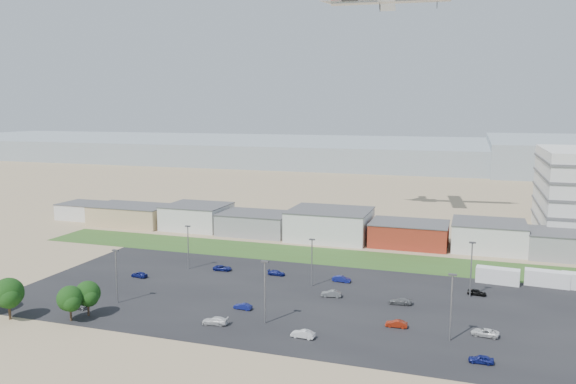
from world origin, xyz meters
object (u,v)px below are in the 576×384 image
at_px(parked_car_7, 331,294).
at_px(parked_car_13, 303,334).
at_px(parked_car_8, 477,292).
at_px(parked_car_12, 400,301).
at_px(parked_car_9, 222,268).
at_px(parked_car_4, 243,306).
at_px(parked_car_2, 481,359).
at_px(parked_car_5, 139,275).
at_px(parked_car_3, 215,321).
at_px(parked_car_10, 78,305).
at_px(parked_car_6, 276,273).
at_px(parked_car_1, 396,324).
at_px(parked_car_0, 485,332).
at_px(parked_car_11, 342,279).
at_px(box_trailer_a, 498,276).

distance_m(parked_car_7, parked_car_13, 20.54).
relative_size(parked_car_7, parked_car_8, 1.10).
bearing_deg(parked_car_12, parked_car_13, -35.39).
bearing_deg(parked_car_9, parked_car_4, -152.77).
xyz_separation_m(parked_car_2, parked_car_9, (-54.91, 30.83, -0.01)).
distance_m(parked_car_2, parked_car_5, 72.69).
height_order(parked_car_3, parked_car_10, parked_car_3).
relative_size(parked_car_6, parked_car_8, 1.07).
relative_size(parked_car_9, parked_car_12, 1.00).
bearing_deg(parked_car_3, parked_car_1, 100.20).
relative_size(parked_car_2, parked_car_8, 0.98).
height_order(parked_car_0, parked_car_12, parked_car_12).
bearing_deg(parked_car_13, parked_car_2, 92.82).
bearing_deg(parked_car_4, parked_car_8, 122.63).
relative_size(parked_car_7, parked_car_13, 1.02).
height_order(parked_car_1, parked_car_10, parked_car_1).
bearing_deg(parked_car_8, parked_car_12, 131.40).
bearing_deg(parked_car_10, parked_car_12, -64.22).
bearing_deg(parked_car_2, parked_car_8, 179.42).
relative_size(parked_car_6, parked_car_11, 0.99).
xyz_separation_m(box_trailer_a, parked_car_0, (-2.89, -30.07, -1.01)).
height_order(parked_car_8, parked_car_9, parked_car_8).
relative_size(parked_car_0, parked_car_4, 1.26).
distance_m(parked_car_8, parked_car_13, 40.20).
xyz_separation_m(parked_car_4, parked_car_12, (26.76, 11.68, 0.05)).
height_order(parked_car_6, parked_car_8, parked_car_8).
xyz_separation_m(parked_car_7, parked_car_12, (13.17, -0.05, -0.04)).
relative_size(box_trailer_a, parked_car_3, 1.93).
distance_m(parked_car_3, parked_car_8, 51.47).
distance_m(parked_car_11, parked_car_12, 16.71).
xyz_separation_m(parked_car_0, parked_car_13, (-27.45, -9.81, 0.04)).
distance_m(parked_car_1, parked_car_11, 25.67).
relative_size(box_trailer_a, parked_car_1, 2.36).
xyz_separation_m(parked_car_3, parked_car_10, (-27.19, -0.80, -0.05)).
bearing_deg(parked_car_10, parked_car_7, -58.59).
xyz_separation_m(parked_car_8, parked_car_12, (-13.60, -9.94, 0.00)).
distance_m(parked_car_4, parked_car_9, 25.61).
bearing_deg(parked_car_7, parked_car_0, 61.39).
height_order(parked_car_0, parked_car_9, parked_car_0).
bearing_deg(parked_car_0, parked_car_13, -63.79).
bearing_deg(parked_car_10, parked_car_4, -67.35).
relative_size(parked_car_2, parked_car_9, 0.84).
distance_m(parked_car_2, parked_car_13, 26.79).
xyz_separation_m(parked_car_3, parked_car_9, (-12.41, 29.55, -0.06)).
relative_size(parked_car_4, parked_car_5, 0.92).
height_order(parked_car_2, parked_car_6, parked_car_2).
xyz_separation_m(parked_car_1, parked_car_2, (13.28, -9.68, -0.00)).
bearing_deg(parked_car_3, parked_car_4, 162.77).
xyz_separation_m(box_trailer_a, parked_car_13, (-30.34, -39.88, -0.97)).
distance_m(parked_car_6, parked_car_8, 41.63).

